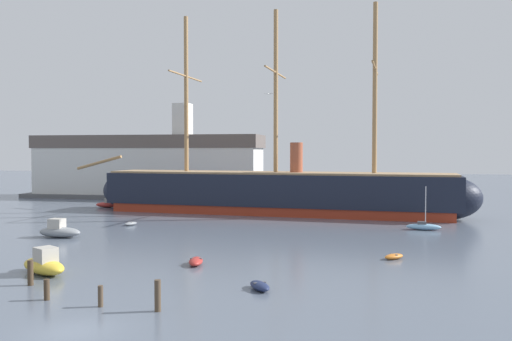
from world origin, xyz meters
name	(u,v)px	position (x,y,z in m)	size (l,w,h in m)	color
ground_plane	(75,332)	(0.00, 0.00, 0.00)	(400.00, 400.00, 0.00)	slate
tall_ship	(276,192)	(2.23, 51.93, 3.23)	(61.68, 14.69, 29.66)	maroon
motorboat_foreground_left	(44,264)	(-8.90, 11.12, 0.72)	(5.20, 4.21, 2.04)	gold
dinghy_foreground_right	(260,286)	(7.75, 9.72, 0.27)	(2.09, 2.45, 0.54)	#1E284C
dinghy_near_centre	(196,261)	(1.29, 16.24, 0.30)	(1.61, 2.69, 0.59)	#B22D28
motorboat_mid_left	(59,231)	(-17.15, 26.60, 0.70)	(4.79, 2.12, 1.99)	gray
dinghy_mid_right	(394,256)	(17.11, 21.63, 0.23)	(2.02, 1.95, 0.46)	orange
dinghy_alongside_bow	(131,224)	(-13.48, 36.46, 0.22)	(1.47, 2.06, 0.45)	gray
sailboat_alongside_stern	(423,226)	(21.59, 39.44, 0.43)	(3.99, 1.48, 5.09)	#7FB2D6
motorboat_far_left	(108,204)	(-26.13, 55.44, 0.55)	(3.91, 2.07, 1.56)	#B22D28
motorboat_distant_centre	(289,202)	(2.42, 65.16, 0.56)	(4.02, 2.35, 1.58)	gold
mooring_piling_nearest	(101,296)	(-0.76, 4.22, 0.63)	(0.31, 0.31, 1.26)	#4C3D2D
mooring_piling_left_pair	(47,290)	(-4.69, 4.89, 0.64)	(0.35, 0.35, 1.29)	#423323
mooring_piling_right_pair	(158,296)	(2.88, 4.02, 0.91)	(0.37, 0.37, 1.82)	#4C3D2D
mooring_piling_midwater	(30,273)	(-7.84, 7.90, 0.86)	(0.39, 0.39, 1.72)	#423323
dockside_warehouse_left	(148,166)	(-26.74, 74.14, 6.18)	(49.06, 12.07, 18.47)	#565659
seagull_in_flight	(269,94)	(4.40, 32.92, 15.45)	(1.10, 0.52, 0.13)	silver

